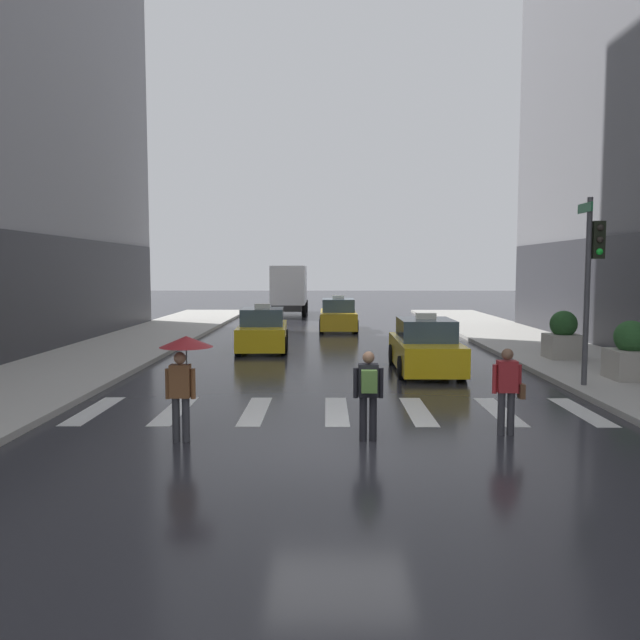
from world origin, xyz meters
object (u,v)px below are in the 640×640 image
object	(u,v)px
traffic_light_pole	(592,264)
taxi_lead	(425,348)
box_truck	(290,288)
planter_near_corner	(631,353)
planter_mid_block	(563,337)
taxi_third	(338,316)
pedestrian_with_backpack	(368,389)
pedestrian_with_handbag	(507,386)
pedestrian_with_umbrella	(184,359)
taxi_second	(263,331)

from	to	relation	value
traffic_light_pole	taxi_lead	distance (m)	5.43
box_truck	planter_near_corner	xyz separation A→B (m)	(10.76, -25.52, -0.98)
traffic_light_pole	planter_mid_block	distance (m)	5.57
planter_mid_block	taxi_third	bearing A→B (deg)	123.87
pedestrian_with_backpack	pedestrian_with_handbag	size ratio (longest dim) A/B	1.00
box_truck	pedestrian_with_umbrella	bearing A→B (deg)	-90.15
pedestrian_with_umbrella	planter_near_corner	bearing A→B (deg)	27.98
taxi_third	planter_mid_block	xyz separation A→B (m)	(7.36, -10.96, 0.15)
taxi_third	box_truck	world-z (taller)	box_truck
taxi_third	pedestrian_with_handbag	xyz separation A→B (m)	(2.81, -20.17, 0.21)
pedestrian_with_backpack	pedestrian_with_handbag	bearing A→B (deg)	10.02
pedestrian_with_umbrella	pedestrian_with_handbag	xyz separation A→B (m)	(5.99, 0.55, -0.58)
taxi_second	box_truck	world-z (taller)	box_truck
box_truck	pedestrian_with_handbag	bearing A→B (deg)	-79.12
traffic_light_pole	planter_mid_block	size ratio (longest dim) A/B	3.00
traffic_light_pole	planter_near_corner	xyz separation A→B (m)	(1.51, 0.90, -2.38)
traffic_light_pole	pedestrian_with_backpack	distance (m)	8.01
traffic_light_pole	taxi_third	size ratio (longest dim) A/B	1.06
taxi_third	planter_near_corner	xyz separation A→B (m)	(7.67, -14.95, 0.15)
box_truck	pedestrian_with_backpack	bearing A→B (deg)	-84.06
traffic_light_pole	taxi_second	size ratio (longest dim) A/B	1.04
pedestrian_with_umbrella	pedestrian_with_backpack	bearing A→B (deg)	1.30
traffic_light_pole	taxi_third	xyz separation A→B (m)	(-6.16, 15.85, -2.53)
pedestrian_with_backpack	planter_mid_block	distance (m)	12.06
planter_mid_block	box_truck	bearing A→B (deg)	115.89
pedestrian_with_handbag	planter_mid_block	world-z (taller)	planter_mid_block
taxi_second	planter_mid_block	world-z (taller)	taxi_second
taxi_third	taxi_second	bearing A→B (deg)	-111.88
pedestrian_with_backpack	taxi_lead	bearing A→B (deg)	73.78
taxi_lead	planter_mid_block	distance (m)	5.27
taxi_third	taxi_lead	bearing A→B (deg)	-79.27
box_truck	planter_near_corner	world-z (taller)	box_truck
taxi_lead	planter_mid_block	xyz separation A→B (m)	(4.93, 1.86, 0.15)
box_truck	pedestrian_with_backpack	distance (m)	31.39
pedestrian_with_handbag	pedestrian_with_backpack	bearing A→B (deg)	-169.98
taxi_second	pedestrian_with_umbrella	world-z (taller)	pedestrian_with_umbrella
taxi_second	box_truck	size ratio (longest dim) A/B	0.61
box_truck	pedestrian_with_backpack	world-z (taller)	box_truck
taxi_second	pedestrian_with_umbrella	xyz separation A→B (m)	(-0.09, -13.02, 0.79)
taxi_second	pedestrian_with_handbag	distance (m)	13.80
traffic_light_pole	pedestrian_with_handbag	xyz separation A→B (m)	(-3.35, -4.32, -2.32)
box_truck	traffic_light_pole	bearing A→B (deg)	-70.70
pedestrian_with_umbrella	pedestrian_with_backpack	size ratio (longest dim) A/B	1.18
taxi_lead	box_truck	size ratio (longest dim) A/B	0.60
pedestrian_with_umbrella	planter_mid_block	distance (m)	14.37
taxi_third	pedestrian_with_umbrella	bearing A→B (deg)	-98.72
traffic_light_pole	pedestrian_with_backpack	xyz separation A→B (m)	(-6.00, -4.79, -2.29)
traffic_light_pole	planter_near_corner	bearing A→B (deg)	30.71
taxi_second	planter_near_corner	world-z (taller)	taxi_second
box_truck	planter_mid_block	size ratio (longest dim) A/B	4.72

